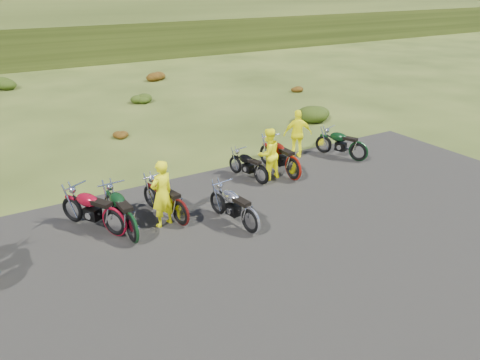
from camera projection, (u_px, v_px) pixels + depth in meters
ground at (243, 228)px, 12.47m from camera, size 300.00×300.00×0.00m
gravel_pad at (288, 264)px, 10.90m from camera, size 20.00×12.00×0.04m
hill_slope at (7, 39)px, 51.73m from camera, size 300.00×45.97×9.37m
shrub_3 at (4, 82)px, 27.91m from camera, size 1.56×1.56×0.92m
shrub_4 at (119, 133)px, 19.41m from camera, size 0.77×0.77×0.45m
shrub_5 at (141, 97)px, 24.92m from camera, size 1.03×1.03×0.61m
shrub_6 at (155, 75)px, 30.44m from camera, size 1.30×1.30×0.77m
shrub_7 at (315, 111)px, 21.81m from camera, size 1.56×1.56×0.92m
shrub_8 at (295, 88)px, 27.45m from camera, size 0.77×0.77×0.45m
motorcycle_1 at (116, 237)px, 12.06m from camera, size 1.77×2.33×1.18m
motorcycle_2 at (134, 243)px, 11.77m from camera, size 0.86×2.31×1.19m
motorcycle_3 at (250, 234)px, 12.18m from camera, size 0.99×2.17×1.10m
motorcycle_4 at (181, 226)px, 12.58m from camera, size 1.13×2.23×1.11m
motorcycle_5 at (261, 185)px, 15.08m from camera, size 0.97×1.94×0.97m
motorcycle_6 at (293, 181)px, 15.41m from camera, size 0.79×2.32×1.21m
motorcycle_7 at (357, 162)px, 16.99m from camera, size 1.43×2.21×1.10m
person_middle at (162, 195)px, 12.23m from camera, size 0.77×0.61×1.84m
person_right_a at (268, 155)px, 15.18m from camera, size 0.91×0.75×1.72m
person_right_b at (298, 135)px, 17.04m from camera, size 1.13×0.81×1.78m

